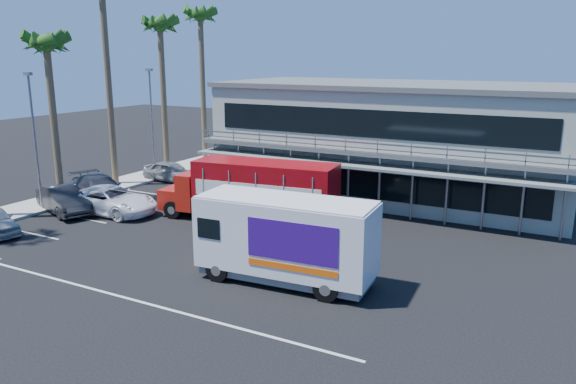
% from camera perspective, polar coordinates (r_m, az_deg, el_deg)
% --- Properties ---
extents(ground, '(120.00, 120.00, 0.00)m').
position_cam_1_polar(ground, '(26.54, -5.94, -6.23)').
color(ground, black).
rests_on(ground, ground).
extents(building, '(22.40, 12.00, 7.30)m').
position_cam_1_polar(building, '(37.58, 10.79, 5.28)').
color(building, '#949B8E').
rests_on(building, ground).
extents(curb_strip, '(3.00, 32.00, 0.16)m').
position_cam_1_polar(curb_strip, '(40.44, -18.87, 0.21)').
color(curb_strip, '#A5A399').
rests_on(curb_strip, ground).
extents(palm_c, '(2.80, 2.80, 10.75)m').
position_cam_1_polar(palm_c, '(37.41, -23.29, 12.94)').
color(palm_c, brown).
rests_on(palm_c, ground).
extents(palm_e, '(2.80, 2.80, 12.25)m').
position_cam_1_polar(palm_e, '(44.28, -12.85, 15.42)').
color(palm_e, brown).
rests_on(palm_e, ground).
extents(palm_f, '(2.80, 2.80, 13.25)m').
position_cam_1_polar(palm_f, '(48.85, -8.88, 16.46)').
color(palm_f, brown).
rests_on(palm_f, ground).
extents(light_pole_near, '(0.50, 0.25, 8.09)m').
position_cam_1_polar(light_pole_near, '(35.91, -24.36, 5.28)').
color(light_pole_near, gray).
rests_on(light_pole_near, ground).
extents(light_pole_far, '(0.50, 0.25, 8.09)m').
position_cam_1_polar(light_pole_far, '(42.66, -13.67, 7.27)').
color(light_pole_far, gray).
rests_on(light_pole_far, ground).
extents(red_truck, '(10.38, 3.64, 3.42)m').
position_cam_1_polar(red_truck, '(30.83, -3.52, 0.31)').
color(red_truck, '#AA180D').
rests_on(red_truck, ground).
extents(white_van, '(7.37, 2.98, 3.52)m').
position_cam_1_polar(white_van, '(22.61, -0.26, -4.73)').
color(white_van, silver).
rests_on(white_van, ground).
extents(parked_car_b, '(5.11, 3.29, 1.59)m').
position_cam_1_polar(parked_car_b, '(35.38, -21.83, -0.72)').
color(parked_car_b, black).
rests_on(parked_car_b, ground).
extents(parked_car_c, '(5.73, 2.68, 1.59)m').
position_cam_1_polar(parked_car_c, '(34.31, -17.51, -0.80)').
color(parked_car_c, white).
rests_on(parked_car_c, ground).
extents(parked_car_d, '(6.12, 4.26, 1.64)m').
position_cam_1_polar(parked_car_d, '(37.16, -18.56, 0.26)').
color(parked_car_d, '#272A35').
rests_on(parked_car_d, ground).
extents(parked_car_e, '(4.40, 1.89, 1.48)m').
position_cam_1_polar(parked_car_e, '(41.98, -11.83, 2.06)').
color(parked_car_e, gray).
rests_on(parked_car_e, ground).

